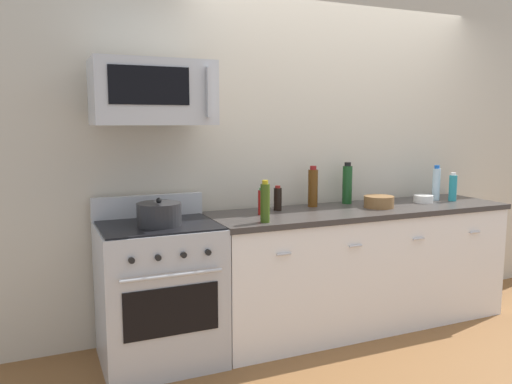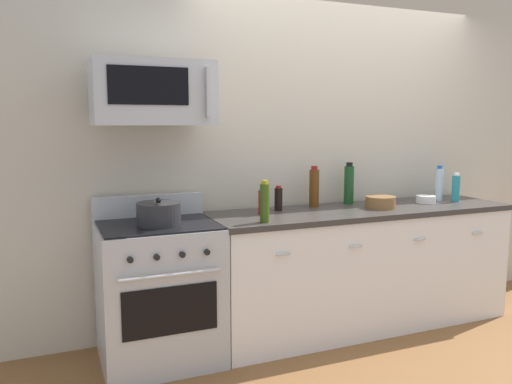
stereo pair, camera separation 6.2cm
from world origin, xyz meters
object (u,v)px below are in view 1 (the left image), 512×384
Objects in this scene: range_oven at (159,292)px; bottle_dish_soap at (453,188)px; bottle_wine_green at (347,184)px; bowl_wooden_salad at (379,201)px; bottle_water_clear at (436,184)px; bottle_wine_amber at (313,187)px; bottle_olive_oil at (265,202)px; bottle_soy_sauce_dark at (278,199)px; bowl_white_ceramic at (423,199)px; microwave at (153,93)px; stockpot at (159,214)px; bottle_hot_sauce_red at (262,202)px.

range_oven is 2.53m from bottle_dish_soap.
bowl_wooden_salad is (0.12, -0.26, -0.11)m from bottle_wine_green.
bottle_water_clear is 1.12m from bottle_wine_amber.
bottle_water_clear is 1.06× the size of bottle_olive_oil.
bottle_wine_amber reaches higher than bottle_dish_soap.
bowl_white_ceramic is (1.26, -0.13, -0.06)m from bottle_soy_sauce_dark.
microwave reaches higher than stockpot.
microwave is at bearing 179.42° from bowl_white_ceramic.
bottle_water_clear is at bearing 3.18° from stockpot.
stockpot is (-1.25, -0.25, -0.08)m from bottle_wine_amber.
bottle_wine_amber is at bearing 6.98° from microwave.
range_oven reaches higher than bowl_wooden_salad.
bottle_olive_oil is 1.78× the size of bowl_white_ceramic.
microwave is 4.79× the size of bowl_white_ceramic.
bowl_white_ceramic is 0.56× the size of stockpot.
bottle_dish_soap is 0.85× the size of bottle_olive_oil.
bottle_wine_green is (1.58, 0.22, 0.61)m from range_oven.
microwave reaches higher than bottle_wine_green.
bottle_olive_oil is (-1.80, -0.21, 0.02)m from bottle_dish_soap.
bowl_white_ceramic is (1.44, -0.02, -0.06)m from bottle_hot_sauce_red.
range_oven is at bearing -179.40° from bowl_white_ceramic.
bowl_white_ceramic is at bearing -0.58° from microwave.
microwave is at bearing 178.66° from bottle_dish_soap.
bottle_wine_amber is at bearing 169.34° from bowl_white_ceramic.
bottle_water_clear reaches higher than bottle_hot_sauce_red.
microwave is at bearing 89.71° from range_oven.
bottle_wine_green is 1.19× the size of stockpot.
bottle_wine_green reaches higher than bottle_hot_sauce_red.
bottle_olive_oil is at bearing -144.94° from bottle_wine_amber.
microwave is 3.27× the size of bowl_wooden_salad.
bottle_olive_oil reaches higher than bowl_white_ceramic.
bottle_hot_sauce_red reaches higher than bottle_soy_sauce_dark.
bottle_dish_soap is at bearing -1.34° from microwave.
bottle_wine_amber reaches higher than bowl_white_ceramic.
bottle_water_clear is 2.37m from stockpot.
bowl_wooden_salad is 0.49m from bowl_white_ceramic.
bottle_dish_soap is 1.23m from bottle_wine_amber.
bowl_wooden_salad is (1.70, -0.08, -0.78)m from microwave.
bottle_dish_soap is at bearing -7.34° from bowl_white_ceramic.
bowl_white_ceramic is (0.49, 0.06, -0.02)m from bowl_wooden_salad.
bottle_hot_sauce_red is (0.75, -0.00, -0.74)m from microwave.
bottle_wine_amber is (-1.21, 0.21, 0.04)m from bottle_dish_soap.
bottle_hot_sauce_red is (0.09, 0.26, -0.04)m from bottle_olive_oil.
bottle_water_clear is (-0.09, 0.09, 0.03)m from bottle_dish_soap.
bottle_dish_soap is at bearing -9.91° from bottle_wine_amber.
bottle_hot_sauce_red is 0.57× the size of bottle_wine_green.
bottle_water_clear is (2.37, 0.03, -0.69)m from microwave.
bottle_water_clear is 1.05× the size of stockpot.
microwave is 2.47m from bottle_water_clear.
bottle_dish_soap is 1.24× the size of bottle_hot_sauce_red.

